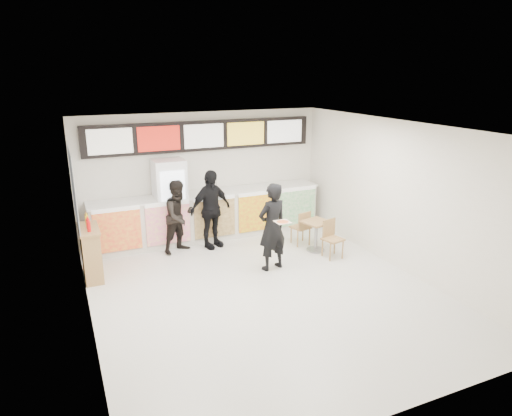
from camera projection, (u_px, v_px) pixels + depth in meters
floor at (263, 291)px, 8.44m from camera, size 7.00×7.00×0.00m
ceiling at (264, 128)px, 7.58m from camera, size 7.00×7.00×0.00m
wall_back at (203, 174)px, 11.07m from camera, size 6.00×0.00×6.00m
wall_left at (83, 238)px, 6.85m from camera, size 0.00×7.00×7.00m
wall_right at (399, 196)px, 9.17m from camera, size 0.00×7.00×7.00m
service_counter at (210, 215)px, 10.98m from camera, size 5.56×0.77×1.14m
menu_board at (203, 136)px, 10.72m from camera, size 5.50×0.14×0.70m
drinks_fridge at (171, 202)px, 10.51m from camera, size 0.70×0.67×2.00m
mirror_panel at (73, 186)px, 8.92m from camera, size 0.01×2.00×1.50m
customer_main at (272, 227)px, 9.15m from camera, size 0.74×0.57×1.81m
customer_left at (179, 216)px, 10.10m from camera, size 0.98×0.89×1.64m
customer_mid at (211, 209)px, 10.33m from camera, size 1.15×0.75×1.81m
pizza_slice at (283, 222)px, 8.69m from camera, size 0.36×0.36×0.02m
cafe_table at (316, 230)px, 10.22m from camera, size 0.72×1.46×0.83m
condiment_ledge at (91, 252)px, 8.86m from camera, size 0.37×0.92×1.23m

